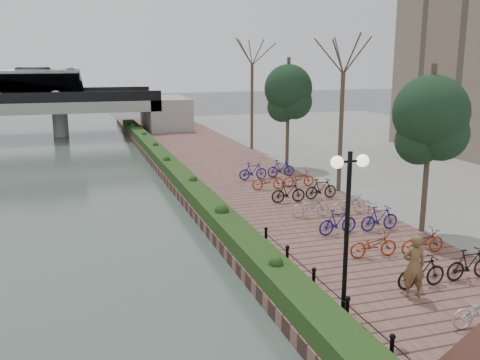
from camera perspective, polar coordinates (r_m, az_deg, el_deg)
name	(u,v)px	position (r m, az deg, el deg)	size (l,w,h in m)	color
promenade	(256,194)	(28.03, 1.73, -1.52)	(8.00, 75.00, 0.50)	brown
hedge	(183,178)	(29.38, -6.15, 0.18)	(1.10, 56.00, 0.60)	#1B3D16
chain_fence	(368,330)	(13.54, 13.48, -15.34)	(0.10, 14.10, 0.70)	black
lamppost	(348,199)	(13.56, 11.47, -2.03)	(1.02, 0.32, 4.46)	black
pedestrian	(414,266)	(16.11, 18.05, -8.69)	(0.68, 0.45, 1.86)	brown
bicycle_parking	(345,213)	(22.44, 11.13, -3.48)	(2.40, 19.89, 1.00)	#B2B2B7
street_trees	(376,139)	(24.79, 14.32, 4.31)	(3.20, 37.12, 6.80)	#3C3123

